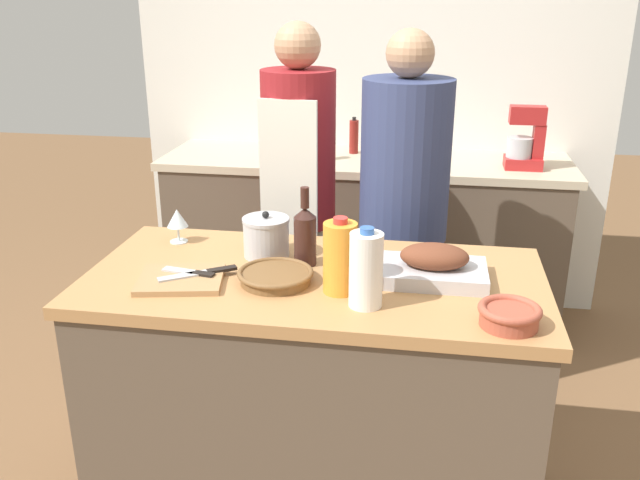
% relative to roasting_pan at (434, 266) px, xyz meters
% --- Properties ---
extents(kitchen_island, '(1.45, 0.72, 0.91)m').
position_rel_roasting_pan_xyz_m(kitchen_island, '(-0.37, -0.03, -0.50)').
color(kitchen_island, brown).
rests_on(kitchen_island, ground_plane).
extents(back_counter, '(2.14, 0.60, 0.92)m').
position_rel_roasting_pan_xyz_m(back_counter, '(-0.37, 1.51, -0.49)').
color(back_counter, brown).
rests_on(back_counter, ground_plane).
extents(back_wall, '(2.64, 0.10, 2.55)m').
position_rel_roasting_pan_xyz_m(back_wall, '(-0.37, 1.86, 0.32)').
color(back_wall, silver).
rests_on(back_wall, ground_plane).
extents(roasting_pan, '(0.33, 0.23, 0.12)m').
position_rel_roasting_pan_xyz_m(roasting_pan, '(0.00, 0.00, 0.00)').
color(roasting_pan, '#BCBCC1').
rests_on(roasting_pan, kitchen_island).
extents(wicker_basket, '(0.24, 0.24, 0.04)m').
position_rel_roasting_pan_xyz_m(wicker_basket, '(-0.48, -0.10, -0.02)').
color(wicker_basket, brown).
rests_on(wicker_basket, kitchen_island).
extents(cutting_board, '(0.29, 0.26, 0.02)m').
position_rel_roasting_pan_xyz_m(cutting_board, '(-0.77, -0.15, -0.04)').
color(cutting_board, '#AD7F51').
rests_on(cutting_board, kitchen_island).
extents(stock_pot, '(0.16, 0.16, 0.16)m').
position_rel_roasting_pan_xyz_m(stock_pot, '(-0.56, 0.11, 0.02)').
color(stock_pot, '#B7B7BC').
rests_on(stock_pot, kitchen_island).
extents(mixing_bowl, '(0.17, 0.17, 0.06)m').
position_rel_roasting_pan_xyz_m(mixing_bowl, '(0.20, -0.28, -0.01)').
color(mixing_bowl, '#A84C38').
rests_on(mixing_bowl, kitchen_island).
extents(juice_jug, '(0.10, 0.10, 0.23)m').
position_rel_roasting_pan_xyz_m(juice_jug, '(-0.28, -0.13, 0.06)').
color(juice_jug, orange).
rests_on(juice_jug, kitchen_island).
extents(milk_jug, '(0.10, 0.10, 0.24)m').
position_rel_roasting_pan_xyz_m(milk_jug, '(-0.19, -0.22, 0.07)').
color(milk_jug, white).
rests_on(milk_jug, kitchen_island).
extents(wine_bottle_green, '(0.07, 0.07, 0.26)m').
position_rel_roasting_pan_xyz_m(wine_bottle_green, '(-0.42, 0.06, 0.06)').
color(wine_bottle_green, '#381E19').
rests_on(wine_bottle_green, kitchen_island).
extents(wine_glass_left, '(0.07, 0.07, 0.12)m').
position_rel_roasting_pan_xyz_m(wine_glass_left, '(-0.90, 0.19, 0.04)').
color(wine_glass_left, silver).
rests_on(wine_glass_left, kitchen_island).
extents(knife_chef, '(0.22, 0.16, 0.01)m').
position_rel_roasting_pan_xyz_m(knife_chef, '(-0.72, -0.12, -0.02)').
color(knife_chef, '#B7B7BC').
rests_on(knife_chef, cutting_board).
extents(knife_paring, '(0.18, 0.06, 0.01)m').
position_rel_roasting_pan_xyz_m(knife_paring, '(-0.75, -0.12, -0.02)').
color(knife_paring, '#B7B7BC').
rests_on(knife_paring, cutting_board).
extents(stand_mixer, '(0.18, 0.14, 0.31)m').
position_rel_roasting_pan_xyz_m(stand_mixer, '(0.42, 1.43, 0.10)').
color(stand_mixer, '#B22323').
rests_on(stand_mixer, back_counter).
extents(condiment_bottle_tall, '(0.05, 0.05, 0.20)m').
position_rel_roasting_pan_xyz_m(condiment_bottle_tall, '(-0.44, 1.62, 0.06)').
color(condiment_bottle_tall, maroon).
rests_on(condiment_bottle_tall, back_counter).
extents(condiment_bottle_short, '(0.06, 0.06, 0.19)m').
position_rel_roasting_pan_xyz_m(condiment_bottle_short, '(-0.61, 1.42, 0.06)').
color(condiment_bottle_short, '#234C28').
rests_on(condiment_bottle_short, back_counter).
extents(condiment_bottle_extra, '(0.07, 0.07, 0.16)m').
position_rel_roasting_pan_xyz_m(condiment_bottle_extra, '(-0.29, 1.46, 0.04)').
color(condiment_bottle_extra, '#234C28').
rests_on(condiment_bottle_extra, back_counter).
extents(person_cook_aproned, '(0.31, 0.33, 1.64)m').
position_rel_roasting_pan_xyz_m(person_cook_aproned, '(-0.59, 0.81, -0.04)').
color(person_cook_aproned, beige).
rests_on(person_cook_aproned, ground_plane).
extents(person_cook_guest, '(0.37, 0.37, 1.63)m').
position_rel_roasting_pan_xyz_m(person_cook_guest, '(-0.13, 0.73, -0.06)').
color(person_cook_guest, beige).
rests_on(person_cook_guest, ground_plane).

